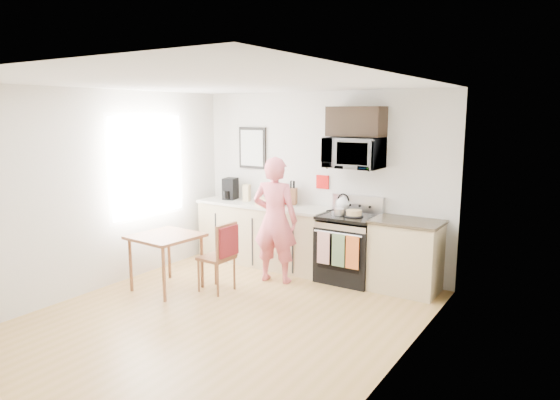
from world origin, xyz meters
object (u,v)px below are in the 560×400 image
Objects in this scene: person at (275,220)px; chair at (224,248)px; range at (349,250)px; dining_table at (166,241)px; microwave at (354,153)px; cake at (354,213)px.

chair is (-0.31, -0.73, -0.27)m from person.
range reaches higher than dining_table.
microwave reaches higher than dining_table.
microwave is at bearing 119.60° from cake.
range is 0.54m from cake.
chair is (0.71, 0.31, -0.06)m from dining_table.
cake is at bearing -26.72° from range.
person is (-0.84, -0.57, 0.43)m from range.
dining_table is 3.10× the size of cake.
cake is (0.92, 0.52, 0.10)m from person.
person is 1.47m from dining_table.
chair is at bearing -131.35° from range.
dining_table is 0.86× the size of chair.
cake is (1.94, 1.56, 0.31)m from dining_table.
microwave is 0.97× the size of dining_table.
person reaches higher than chair.
person is (-0.84, -0.67, -0.90)m from microwave.
person is at bearing -141.32° from microwave.
person is 1.88× the size of chair.
chair is (-1.14, -1.40, -1.17)m from microwave.
dining_table is at bearing -155.02° from chair.
microwave is 2.76m from dining_table.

